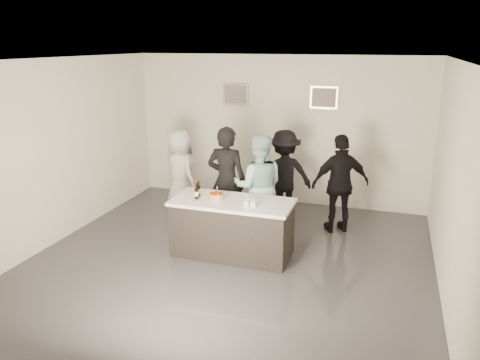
{
  "coord_description": "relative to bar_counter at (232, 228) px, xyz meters",
  "views": [
    {
      "loc": [
        2.19,
        -6.19,
        3.24
      ],
      "look_at": [
        0.0,
        0.5,
        1.15
      ],
      "focal_mm": 35.0,
      "sensor_mm": 36.0,
      "label": 1
    }
  ],
  "objects": [
    {
      "name": "person_guest_back",
      "position": [
        0.39,
        1.82,
        0.4
      ],
      "size": [
        1.26,
        1.09,
        1.7
      ],
      "primitive_type": "imported",
      "rotation": [
        0.0,
        0.0,
        3.66
      ],
      "color": "black",
      "rests_on": "ground"
    },
    {
      "name": "person_main_black",
      "position": [
        -0.39,
        0.82,
        0.5
      ],
      "size": [
        0.7,
        0.46,
        1.89
      ],
      "primitive_type": "imported",
      "rotation": [
        0.0,
        0.0,
        3.13
      ],
      "color": "black",
      "rests_on": "ground"
    },
    {
      "name": "floor",
      "position": [
        0.03,
        -0.21,
        -0.45
      ],
      "size": [
        6.0,
        6.0,
        0.0
      ],
      "primitive_type": "plane",
      "color": "#3D3D42",
      "rests_on": "ground"
    },
    {
      "name": "bar_counter",
      "position": [
        0.0,
        0.0,
        0.0
      ],
      "size": [
        1.86,
        0.86,
        0.9
      ],
      "primitive_type": "cube",
      "color": "white",
      "rests_on": "ground"
    },
    {
      "name": "cake",
      "position": [
        -0.25,
        -0.01,
        0.49
      ],
      "size": [
        0.21,
        0.21,
        0.08
      ],
      "primitive_type": "cylinder",
      "color": "orange",
      "rests_on": "bar_counter"
    },
    {
      "name": "candles",
      "position": [
        -0.24,
        -0.34,
        0.45
      ],
      "size": [
        0.24,
        0.08,
        0.01
      ],
      "primitive_type": "cube",
      "color": "pink",
      "rests_on": "bar_counter"
    },
    {
      "name": "person_guest_right",
      "position": [
        1.47,
        1.5,
        0.42
      ],
      "size": [
        1.1,
        0.83,
        1.74
      ],
      "primitive_type": "imported",
      "rotation": [
        0.0,
        0.0,
        3.6
      ],
      "color": "black",
      "rests_on": "ground"
    },
    {
      "name": "wall_front",
      "position": [
        0.03,
        -3.21,
        1.05
      ],
      "size": [
        6.0,
        0.04,
        3.0
      ],
      "primitive_type": "cube",
      "color": "silver",
      "rests_on": "ground"
    },
    {
      "name": "person_guest_left",
      "position": [
        -1.54,
        1.42,
        0.38
      ],
      "size": [
        0.97,
        0.89,
        1.66
      ],
      "primitive_type": "imported",
      "rotation": [
        0.0,
        0.0,
        2.57
      ],
      "color": "beige",
      "rests_on": "ground"
    },
    {
      "name": "picture_left",
      "position": [
        -0.87,
        2.76,
        1.75
      ],
      "size": [
        0.54,
        0.04,
        0.44
      ],
      "primitive_type": "cube",
      "color": "#B2B2B7",
      "rests_on": "wall_back"
    },
    {
      "name": "wall_back",
      "position": [
        0.03,
        2.79,
        1.05
      ],
      "size": [
        6.0,
        0.04,
        3.0
      ],
      "primitive_type": "cube",
      "color": "silver",
      "rests_on": "ground"
    },
    {
      "name": "beer_bottle_a",
      "position": [
        -0.58,
        0.04,
        0.58
      ],
      "size": [
        0.07,
        0.07,
        0.26
      ],
      "primitive_type": "cylinder",
      "color": "black",
      "rests_on": "bar_counter"
    },
    {
      "name": "person_main_blue",
      "position": [
        0.17,
        0.85,
        0.44
      ],
      "size": [
        1.0,
        0.86,
        1.78
      ],
      "primitive_type": "imported",
      "rotation": [
        0.0,
        0.0,
        3.38
      ],
      "color": "#A8DCDC",
      "rests_on": "ground"
    },
    {
      "name": "tumbler_cluster",
      "position": [
        0.33,
        -0.11,
        0.49
      ],
      "size": [
        0.19,
        0.19,
        0.08
      ],
      "primitive_type": "cube",
      "color": "orange",
      "rests_on": "bar_counter"
    },
    {
      "name": "picture_right",
      "position": [
        0.93,
        2.76,
        1.75
      ],
      "size": [
        0.54,
        0.04,
        0.44
      ],
      "primitive_type": "cube",
      "color": "#B2B2B7",
      "rests_on": "wall_back"
    },
    {
      "name": "ceiling",
      "position": [
        0.03,
        -0.21,
        2.55
      ],
      "size": [
        6.0,
        6.0,
        0.0
      ],
      "primitive_type": "plane",
      "rotation": [
        3.14,
        0.0,
        0.0
      ],
      "color": "white"
    },
    {
      "name": "wall_left",
      "position": [
        -2.97,
        -0.21,
        1.05
      ],
      "size": [
        0.04,
        6.0,
        3.0
      ],
      "primitive_type": "cube",
      "color": "silver",
      "rests_on": "ground"
    },
    {
      "name": "beer_bottle_b",
      "position": [
        -0.55,
        -0.09,
        0.58
      ],
      "size": [
        0.07,
        0.07,
        0.26
      ],
      "primitive_type": "cylinder",
      "color": "black",
      "rests_on": "bar_counter"
    },
    {
      "name": "wall_right",
      "position": [
        3.03,
        -0.21,
        1.05
      ],
      "size": [
        0.04,
        6.0,
        3.0
      ],
      "primitive_type": "cube",
      "color": "silver",
      "rests_on": "ground"
    }
  ]
}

